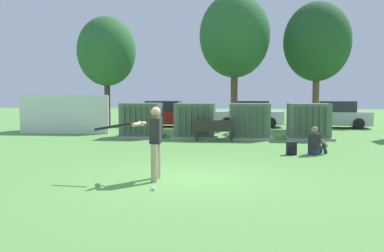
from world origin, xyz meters
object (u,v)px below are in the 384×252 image
Objects in this scene: park_bench at (214,129)px; seated_spectator at (316,143)px; backpack at (292,149)px; parked_car_right_of_center at (249,115)px; parked_car_left_of_center at (162,115)px; transformer_west at (141,121)px; batter at (153,139)px; parked_car_rightmost at (335,115)px; parked_car_leftmost at (76,114)px; transformer_mid_west at (195,121)px; transformer_mid_east at (250,122)px; transformer_east at (308,122)px; sports_ball at (153,188)px.

park_bench is 5.10m from seated_spectator.
backpack is 0.10× the size of parked_car_right_of_center.
park_bench is 1.88× the size of seated_spectator.
park_bench is 4.68m from backpack.
parked_car_left_of_center is 5.46m from parked_car_right_of_center.
transformer_west is at bearing 161.02° from park_bench.
batter reaches higher than parked_car_rightmost.
parked_car_right_of_center is at bearing 3.12° from parked_car_left_of_center.
parked_car_rightmost is (3.97, 11.69, 0.54)m from backpack.
parked_car_leftmost is (-9.46, 7.61, 0.22)m from park_bench.
transformer_mid_west reaches higher than backpack.
backpack is at bearing 50.10° from batter.
transformer_west is 1.16× the size of park_bench.
transformer_mid_west is 7.31m from parked_car_right_of_center.
transformer_west and transformer_mid_east have the same top height.
batter is 1.81× the size of seated_spectator.
transformer_mid_west and transformer_east have the same top height.
parked_car_rightmost reaches higher than backpack.
batter reaches higher than seated_spectator.
transformer_east is at bearing 0.71° from transformer_west.
transformer_mid_west is at bearing 90.32° from batter.
park_bench is at bearing 83.67° from batter.
transformer_mid_east is 8.47m from parked_car_left_of_center.
parked_car_left_of_center is (-6.65, 11.37, 0.54)m from backpack.
transformer_west is at bearing -179.29° from transformer_east.
sports_ball is 0.02× the size of parked_car_leftmost.
sports_ball is (0.22, -1.06, -0.93)m from batter.
transformer_mid_east and parked_car_left_of_center have the same top height.
parked_car_left_of_center is (-2.84, 6.53, -0.04)m from transformer_mid_west.
transformer_mid_east is at bearing 114.80° from seated_spectator.
transformer_mid_east is at bearing -0.99° from transformer_mid_west.
transformer_mid_east reaches higher than seated_spectator.
parked_car_right_of_center is at bearing 110.95° from transformer_east.
parked_car_rightmost is at bearing 49.52° from park_bench.
parked_car_left_of_center is (-0.27, 6.45, -0.04)m from transformer_west.
sports_ball is 18.82m from parked_car_rightmost.
sports_ball is 19.02m from parked_car_leftmost.
batter is at bearing -129.90° from backpack.
parked_car_right_of_center is 0.97× the size of parked_car_rightmost.
seated_spectator is 13.47m from parked_car_left_of_center.
transformer_mid_west and parked_car_right_of_center have the same top height.
transformer_mid_west is at bearing -66.48° from parked_car_left_of_center.
batter is 6.58m from seated_spectator.
park_bench is at bearing -63.61° from parked_car_left_of_center.
backpack is (3.54, 5.56, 0.17)m from sports_ball.
backpack is at bearing -42.56° from parked_car_leftmost.
sports_ball is at bearing -79.58° from parked_car_left_of_center.
backpack is (-0.83, -0.18, -0.16)m from seated_spectator.
backpack is (6.38, -4.91, -0.57)m from transformer_west.
seated_spectator is at bearing 52.66° from sports_ball.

